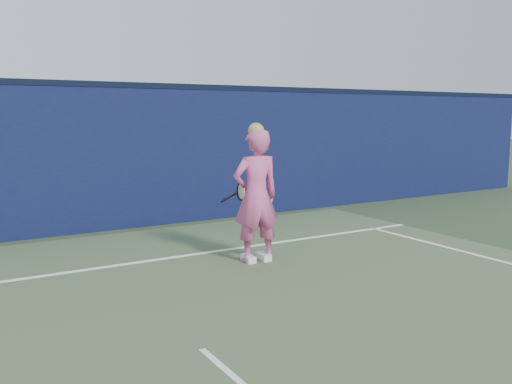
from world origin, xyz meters
TOP-DOWN VIEW (x-y plane):
  - backstop_wall at (0.00, 6.50)m, footprint 24.00×0.40m
  - wall_cap at (0.00, 6.50)m, footprint 24.00×0.42m
  - player at (1.89, 3.25)m, footprint 0.71×0.50m
  - racket at (1.91, 3.75)m, footprint 0.52×0.22m

SIDE VIEW (x-z plane):
  - racket at x=1.91m, z-range 0.78..1.06m
  - player at x=1.89m, z-range -0.03..1.89m
  - backstop_wall at x=0.00m, z-range 0.00..2.50m
  - wall_cap at x=0.00m, z-range 2.50..2.60m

